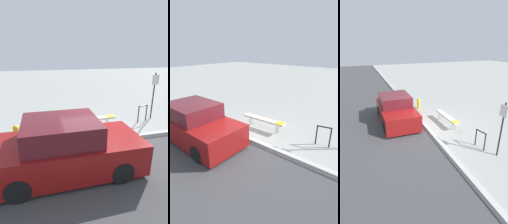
# 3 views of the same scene
# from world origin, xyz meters

# --- Properties ---
(ground_plane) EXTENTS (60.00, 60.00, 0.00)m
(ground_plane) POSITION_xyz_m (0.00, 0.00, 0.00)
(ground_plane) COLOR #9E9E99
(curb) EXTENTS (60.00, 0.20, 0.13)m
(curb) POSITION_xyz_m (0.00, 0.00, 0.07)
(curb) COLOR #B7B7B2
(curb) RESTS_ON ground_plane
(bench) EXTENTS (2.14, 0.38, 0.53)m
(bench) POSITION_xyz_m (0.13, 1.26, 0.47)
(bench) COLOR #99999E
(bench) RESTS_ON ground_plane
(bike_rack) EXTENTS (0.55, 0.16, 0.83)m
(bike_rack) POSITION_xyz_m (2.77, 1.50, 0.50)
(bike_rack) COLOR black
(bike_rack) RESTS_ON ground_plane
(sign_post) EXTENTS (0.36, 0.08, 2.30)m
(sign_post) POSITION_xyz_m (3.49, 1.81, 1.38)
(sign_post) COLOR black
(sign_post) RESTS_ON ground_plane
(fire_hydrant) EXTENTS (0.36, 0.22, 0.77)m
(fire_hydrant) POSITION_xyz_m (-2.90, 0.62, 0.41)
(fire_hydrant) COLOR gold
(fire_hydrant) RESTS_ON ground_plane
(parked_car_near) EXTENTS (4.09, 1.87, 1.56)m
(parked_car_near) POSITION_xyz_m (-1.39, -1.30, 0.69)
(parked_car_near) COLOR black
(parked_car_near) RESTS_ON ground_plane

